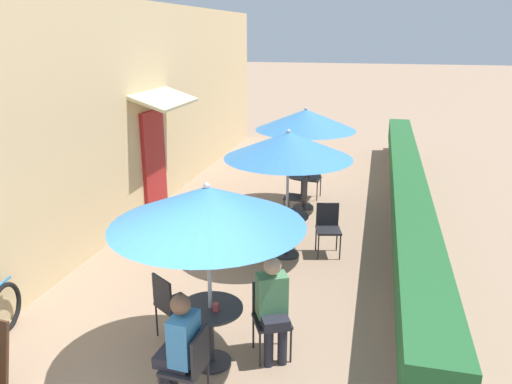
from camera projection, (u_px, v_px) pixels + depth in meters
The scene contains 20 objects.
cafe_facade_wall at pixel (156, 107), 10.66m from camera, with size 0.98×14.18×4.20m.
planter_hedge at pixel (406, 193), 9.97m from camera, with size 0.60×13.18×1.01m.
patio_table_near at pixel (211, 324), 5.57m from camera, with size 0.72×0.72×0.72m.
patio_umbrella_near at pixel (207, 206), 5.14m from camera, with size 2.07×2.07×2.16m.
cafe_chair_near_left at pixel (270, 313), 5.77m from camera, with size 0.53×0.53×0.87m.
seated_patron_near_left at pixel (273, 305), 5.62m from camera, with size 0.46×0.50×1.25m.
cafe_chair_near_right at pixel (171, 302), 6.01m from camera, with size 0.56×0.56×0.87m.
cafe_chair_near_back at pixel (191, 362), 4.90m from camera, with size 0.43×0.43×0.87m.
seated_patron_near_back at pixel (179, 345), 4.88m from camera, with size 0.42×0.35×1.25m.
coffee_cup_near at pixel (216, 307), 5.42m from camera, with size 0.07×0.07×0.09m.
patio_table_mid at pixel (287, 227), 8.33m from camera, with size 0.72×0.72×0.72m.
patio_umbrella_mid at pixel (288, 145), 7.90m from camera, with size 2.07×2.07×2.16m.
cafe_chair_mid_left at pixel (245, 228), 8.26m from camera, with size 0.48×0.48×0.87m.
cafe_chair_mid_right at pixel (328, 225), 8.40m from camera, with size 0.48×0.48×0.87m.
coffee_cup_mid at pixel (288, 216), 8.10m from camera, with size 0.07×0.07×0.09m.
patio_table_far at pixel (304, 185), 10.62m from camera, with size 0.72×0.72×0.72m.
patio_umbrella_far at pixel (306, 120), 10.19m from camera, with size 2.07×2.07×2.16m.
cafe_chair_far_left at pixel (308, 176), 11.27m from camera, with size 0.44×0.44×0.87m.
cafe_chair_far_right at pixel (299, 195), 9.96m from camera, with size 0.44×0.44×0.87m.
coffee_cup_far at pixel (309, 174), 10.49m from camera, with size 0.07×0.07×0.09m.
Camera 1 is at (2.09, -2.93, 3.62)m, focal length 35.00 mm.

